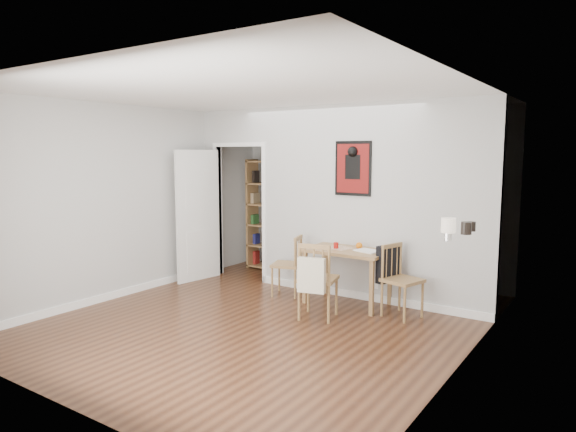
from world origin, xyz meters
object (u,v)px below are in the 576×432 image
Objects in this scene: chair_right at (401,280)px; red_glass at (336,245)px; chair_left at (287,265)px; notebook at (368,251)px; fireplace at (463,291)px; mantel_lamp at (449,227)px; ceramic_jar_b at (472,226)px; dining_table at (348,256)px; orange_fruit at (359,246)px; ceramic_jar_a at (466,228)px; bookshelf at (270,215)px; chair_front at (318,279)px.

chair_right is 0.97m from red_glass.
chair_right reaches higher than red_glass.
chair_left is 1.21m from notebook.
chair_left is 0.67× the size of fireplace.
chair_right is 4.20× the size of mantel_lamp.
dining_table is at bearing 163.92° from ceramic_jar_b.
orange_fruit is at bearing 162.77° from chair_right.
chair_left is at bearing -169.26° from orange_fruit.
orange_fruit reaches higher than notebook.
fireplace is 0.68m from ceramic_jar_b.
mantel_lamp is at bearing -32.63° from red_glass.
ceramic_jar_a reaches higher than ceramic_jar_b.
notebook is 1.46× the size of mantel_lamp.
fireplace is (1.68, -0.81, -0.02)m from dining_table.
fireplace is at bearing -30.12° from orange_fruit.
mantel_lamp is (0.86, -1.08, 0.84)m from chair_right.
chair_right is 0.76m from orange_fruit.
fireplace is 0.77m from mantel_lamp.
chair_right is 1.16m from fireplace.
mantel_lamp reaches higher than chair_right.
bookshelf is (-2.80, 1.18, 0.46)m from chair_right.
mantel_lamp is 1.69× the size of ceramic_jar_a.
mantel_lamp is at bearing -92.05° from ceramic_jar_b.
fireplace is (1.70, -0.10, 0.15)m from chair_front.
fireplace is 10.14× the size of ceramic_jar_a.
orange_fruit is (0.11, 0.10, 0.13)m from dining_table.
orange_fruit is 1.70m from ceramic_jar_b.
bookshelf is at bearing 157.04° from chair_right.
ceramic_jar_b is (-0.03, 0.33, 0.59)m from fireplace.
chair_front is 7.50× the size of ceramic_jar_a.
red_glass is at bearing 166.80° from ceramic_jar_b.
ceramic_jar_a is (1.38, -0.72, 0.49)m from notebook.
bookshelf reaches higher than mantel_lamp.
fireplace is at bearing 82.33° from mantel_lamp.
bookshelf is 21.62× the size of orange_fruit.
red_glass is at bearing 100.15° from chair_front.
dining_table is 0.20m from red_glass.
bookshelf is at bearing 134.23° from chair_left.
chair_left is at bearing 156.41° from mantel_lamp.
chair_front is 4.44× the size of mantel_lamp.
chair_left is at bearing 144.23° from chair_front.
ceramic_jar_a is at bearing -13.87° from chair_left.
notebook is at bearing -31.10° from orange_fruit.
chair_right reaches higher than chair_left.
red_glass is at bearing 147.37° from mantel_lamp.
dining_table is 1.91m from ceramic_jar_a.
red_glass is 0.97× the size of orange_fruit.
bookshelf is 2.36m from orange_fruit.
red_glass is 0.27× the size of notebook.
chair_front is (-0.80, -0.61, 0.02)m from chair_right.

